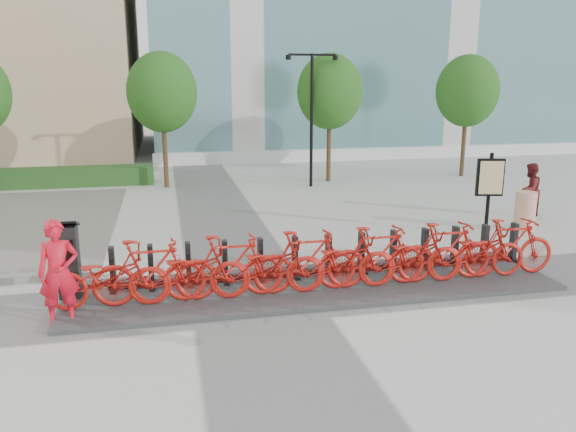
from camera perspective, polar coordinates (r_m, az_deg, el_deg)
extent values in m
plane|color=#B4B4B0|center=(10.76, -3.53, -8.34)|extent=(120.00, 120.00, 0.00)
cube|color=#305627|center=(23.62, -20.80, 3.77)|extent=(6.00, 1.20, 0.70)
cylinder|color=#4A3925|center=(22.02, -12.39, 6.71)|extent=(0.18, 0.18, 3.00)
ellipsoid|color=#134D15|center=(21.88, -12.68, 12.18)|extent=(2.60, 2.60, 2.99)
cylinder|color=#4A3925|center=(22.96, 4.17, 7.26)|extent=(0.18, 0.18, 3.00)
ellipsoid|color=#134D15|center=(22.82, 4.26, 12.50)|extent=(2.60, 2.60, 2.99)
cylinder|color=#4A3925|center=(25.32, 17.42, 7.27)|extent=(0.18, 0.18, 3.00)
ellipsoid|color=#134D15|center=(25.20, 17.76, 12.01)|extent=(2.60, 2.60, 2.99)
cylinder|color=black|center=(21.64, 2.40, 9.56)|extent=(0.12, 0.12, 5.00)
cube|color=black|center=(21.50, 1.26, 16.07)|extent=(0.90, 0.08, 0.08)
cube|color=black|center=(21.72, 3.66, 16.02)|extent=(0.90, 0.08, 0.08)
cylinder|color=black|center=(21.39, 0.04, 15.82)|extent=(0.20, 0.20, 0.18)
cylinder|color=black|center=(21.85, 4.83, 15.73)|extent=(0.20, 0.20, 0.18)
cube|color=#3D3D3E|center=(11.27, 2.82, -7.07)|extent=(9.60, 2.40, 0.08)
imported|color=#AD1710|center=(10.45, -17.84, -6.01)|extent=(2.08, 0.73, 1.09)
imported|color=#AD1710|center=(10.38, -13.90, -5.52)|extent=(2.02, 0.57, 1.21)
imported|color=#AD1710|center=(10.40, -9.89, -5.64)|extent=(2.08, 0.73, 1.09)
imported|color=#AD1710|center=(10.42, -5.94, -5.10)|extent=(2.02, 0.57, 1.21)
imported|color=#AD1710|center=(10.54, -2.02, -5.16)|extent=(2.08, 0.73, 1.09)
imported|color=#AD1710|center=(10.67, 1.79, -4.59)|extent=(2.02, 0.57, 1.21)
imported|color=#AD1710|center=(10.88, 5.48, -4.62)|extent=(2.08, 0.73, 1.09)
imported|color=#AD1710|center=(11.09, 9.04, -4.04)|extent=(2.02, 0.57, 1.21)
imported|color=#AD1710|center=(11.39, 12.42, -4.05)|extent=(2.08, 0.73, 1.09)
imported|color=#AD1710|center=(11.68, 15.65, -3.48)|extent=(2.02, 0.57, 1.21)
imported|color=#AD1710|center=(12.05, 18.67, -3.48)|extent=(2.08, 0.73, 1.09)
imported|color=#AD1710|center=(12.41, 21.55, -2.94)|extent=(2.02, 0.57, 1.21)
cube|color=black|center=(11.14, -21.41, -4.35)|extent=(0.39, 0.34, 1.37)
cube|color=black|center=(10.95, -21.74, -0.74)|extent=(0.47, 0.39, 0.17)
cube|color=black|center=(10.90, -21.67, -3.29)|extent=(0.27, 0.03, 0.38)
imported|color=red|center=(10.13, -22.28, -5.35)|extent=(0.71, 0.52, 1.80)
imported|color=maroon|center=(18.37, 23.33, 2.44)|extent=(0.99, 0.92, 1.63)
cylinder|color=#D35115|center=(16.66, 22.93, 0.45)|extent=(0.69, 0.69, 1.07)
cylinder|color=black|center=(15.80, 19.71, 2.12)|extent=(0.10, 0.10, 2.18)
cube|color=black|center=(15.72, 19.84, 3.72)|extent=(0.72, 0.26, 0.99)
cube|color=#DBC081|center=(15.67, 19.95, 3.68)|extent=(0.60, 0.16, 0.87)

